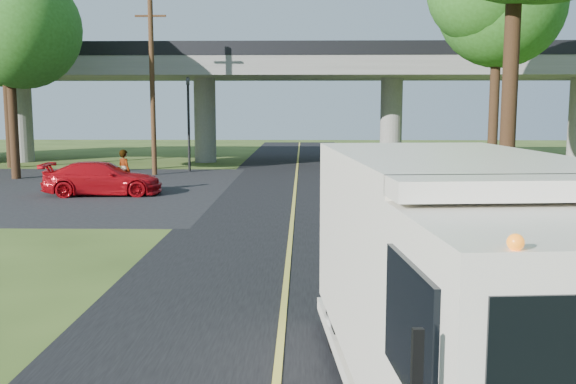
{
  "coord_description": "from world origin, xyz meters",
  "views": [
    {
      "loc": [
        0.34,
        -9.53,
        3.61
      ],
      "look_at": [
        -0.01,
        5.45,
        1.6
      ],
      "focal_mm": 40.0,
      "sensor_mm": 36.0,
      "label": 1
    }
  ],
  "objects_px": {
    "tree_left_lot": "(10,16)",
    "tree_left_far": "(6,39)",
    "utility_pole": "(152,87)",
    "red_sedan": "(103,179)",
    "pedestrian": "(125,171)",
    "step_van": "(470,284)",
    "traffic_signal": "(188,114)"
  },
  "relations": [
    {
      "from": "tree_left_lot",
      "to": "tree_left_far",
      "type": "xyz_separation_m",
      "value": [
        -3.0,
        6.0,
        -0.45
      ]
    },
    {
      "from": "utility_pole",
      "to": "red_sedan",
      "type": "relative_size",
      "value": 1.9
    },
    {
      "from": "utility_pole",
      "to": "red_sedan",
      "type": "xyz_separation_m",
      "value": [
        -0.32,
        -7.77,
        -3.91
      ]
    },
    {
      "from": "tree_left_lot",
      "to": "pedestrian",
      "type": "bearing_deg",
      "value": -36.34
    },
    {
      "from": "tree_left_far",
      "to": "pedestrian",
      "type": "height_order",
      "value": "tree_left_far"
    },
    {
      "from": "red_sedan",
      "to": "pedestrian",
      "type": "xyz_separation_m",
      "value": [
        0.7,
        0.69,
        0.23
      ]
    },
    {
      "from": "utility_pole",
      "to": "tree_left_far",
      "type": "bearing_deg",
      "value": 157.57
    },
    {
      "from": "tree_left_far",
      "to": "step_van",
      "type": "xyz_separation_m",
      "value": [
        18.99,
        -30.41,
        -5.8
      ]
    },
    {
      "from": "tree_left_lot",
      "to": "red_sedan",
      "type": "height_order",
      "value": "tree_left_lot"
    },
    {
      "from": "utility_pole",
      "to": "tree_left_lot",
      "type": "bearing_deg",
      "value": -161.03
    },
    {
      "from": "tree_left_lot",
      "to": "tree_left_far",
      "type": "height_order",
      "value": "tree_left_lot"
    },
    {
      "from": "traffic_signal",
      "to": "step_van",
      "type": "bearing_deg",
      "value": -74.0
    },
    {
      "from": "tree_left_far",
      "to": "traffic_signal",
      "type": "bearing_deg",
      "value": -9.65
    },
    {
      "from": "step_van",
      "to": "tree_left_far",
      "type": "bearing_deg",
      "value": 116.98
    },
    {
      "from": "tree_left_far",
      "to": "pedestrian",
      "type": "xyz_separation_m",
      "value": [
        9.68,
        -10.91,
        -6.54
      ]
    },
    {
      "from": "traffic_signal",
      "to": "pedestrian",
      "type": "bearing_deg",
      "value": -96.99
    },
    {
      "from": "red_sedan",
      "to": "utility_pole",
      "type": "bearing_deg",
      "value": -8.03
    },
    {
      "from": "utility_pole",
      "to": "pedestrian",
      "type": "height_order",
      "value": "utility_pole"
    },
    {
      "from": "utility_pole",
      "to": "step_van",
      "type": "distance_m",
      "value": 28.44
    },
    {
      "from": "traffic_signal",
      "to": "tree_left_far",
      "type": "height_order",
      "value": "tree_left_far"
    },
    {
      "from": "pedestrian",
      "to": "tree_left_lot",
      "type": "bearing_deg",
      "value": 3.39
    },
    {
      "from": "pedestrian",
      "to": "step_van",
      "type": "bearing_deg",
      "value": 155.24
    },
    {
      "from": "red_sedan",
      "to": "tree_left_far",
      "type": "bearing_deg",
      "value": 32.01
    },
    {
      "from": "tree_left_lot",
      "to": "step_van",
      "type": "xyz_separation_m",
      "value": [
        15.99,
        -24.41,
        -6.25
      ]
    },
    {
      "from": "traffic_signal",
      "to": "utility_pole",
      "type": "distance_m",
      "value": 2.86
    },
    {
      "from": "tree_left_lot",
      "to": "step_van",
      "type": "relative_size",
      "value": 1.41
    },
    {
      "from": "red_sedan",
      "to": "pedestrian",
      "type": "relative_size",
      "value": 2.59
    },
    {
      "from": "utility_pole",
      "to": "tree_left_far",
      "type": "relative_size",
      "value": 0.91
    },
    {
      "from": "step_van",
      "to": "pedestrian",
      "type": "xyz_separation_m",
      "value": [
        -9.31,
        19.5,
        -0.74
      ]
    },
    {
      "from": "traffic_signal",
      "to": "utility_pole",
      "type": "xyz_separation_m",
      "value": [
        -1.5,
        -2.0,
        1.4
      ]
    },
    {
      "from": "traffic_signal",
      "to": "utility_pole",
      "type": "height_order",
      "value": "utility_pole"
    },
    {
      "from": "tree_left_lot",
      "to": "red_sedan",
      "type": "bearing_deg",
      "value": -43.17
    }
  ]
}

